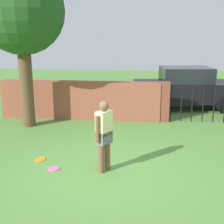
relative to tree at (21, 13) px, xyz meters
name	(u,v)px	position (x,y,z in m)	size (l,w,h in m)	color
ground_plane	(105,172)	(3.04, -3.25, -3.66)	(40.00, 40.00, 0.00)	#568C3D
brick_wall	(80,100)	(1.54, 1.10, -2.98)	(5.79, 0.50, 1.37)	brown
tree	(21,13)	(0.00, 0.00, 0.00)	(2.71, 2.71, 5.08)	brown
person	(104,133)	(3.00, -3.17, -2.76)	(0.37, 0.48, 1.62)	brown
fence_gate	(198,102)	(5.74, 1.10, -2.96)	(2.85, 0.44, 1.40)	brown
car	(185,88)	(5.55, 3.10, -2.80)	(4.38, 2.32, 1.72)	black
frisbee_orange	(40,159)	(1.34, -2.74, -3.65)	(0.27, 0.27, 0.02)	orange
frisbee_pink	(54,169)	(1.83, -3.23, -3.65)	(0.27, 0.27, 0.02)	pink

